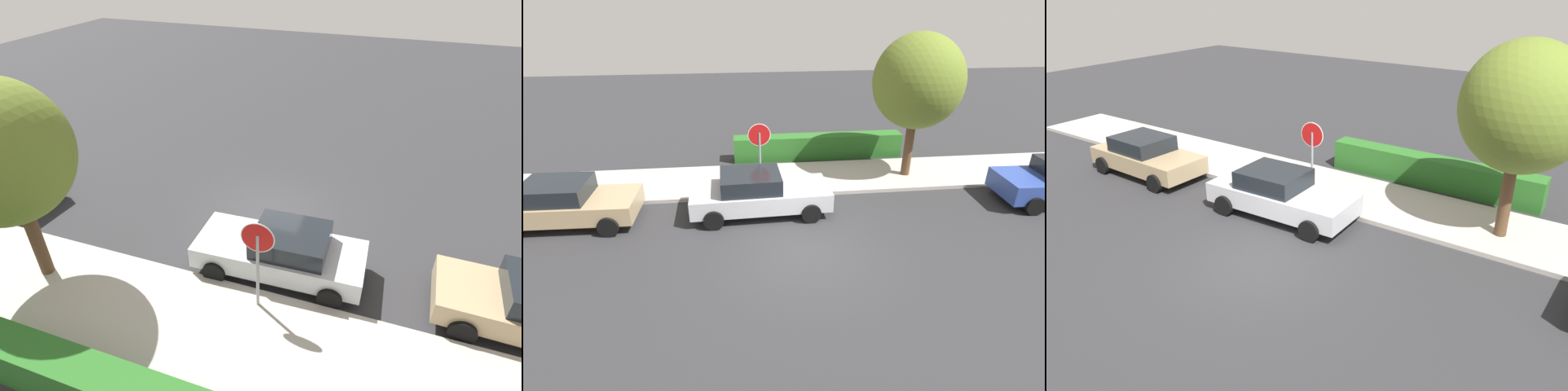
# 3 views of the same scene
# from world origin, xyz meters

# --- Properties ---
(ground_plane) EXTENTS (60.00, 60.00, 0.00)m
(ground_plane) POSITION_xyz_m (0.00, 0.00, 0.00)
(ground_plane) COLOR #2D2D30
(sidewalk_curb) EXTENTS (32.00, 3.00, 0.14)m
(sidewalk_curb) POSITION_xyz_m (0.00, 5.03, 0.07)
(sidewalk_curb) COLOR #B2ADA3
(sidewalk_curb) RESTS_ON ground_plane
(stop_sign) EXTENTS (0.81, 0.08, 2.66)m
(stop_sign) POSITION_xyz_m (-1.02, 4.01, 1.84)
(stop_sign) COLOR gray
(stop_sign) RESTS_ON ground_plane
(parked_car_silver) EXTENTS (4.64, 2.18, 1.45)m
(parked_car_silver) POSITION_xyz_m (-1.19, 2.53, 0.73)
(parked_car_silver) COLOR silver
(parked_car_silver) RESTS_ON ground_plane
(front_yard_hedge) EXTENTS (7.49, 0.79, 1.06)m
(front_yard_hedge) POSITION_xyz_m (1.76, 7.39, 0.53)
(front_yard_hedge) COLOR #286623
(front_yard_hedge) RESTS_ON ground_plane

